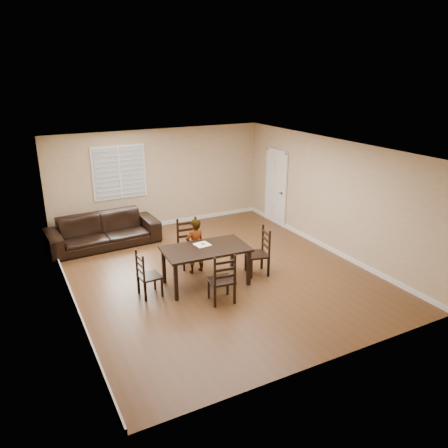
{
  "coord_description": "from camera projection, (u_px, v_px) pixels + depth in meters",
  "views": [
    {
      "loc": [
        -3.84,
        -7.68,
        4.16
      ],
      "look_at": [
        0.29,
        0.25,
        1.0
      ],
      "focal_mm": 35.0,
      "sensor_mm": 36.0,
      "label": 1
    }
  ],
  "objects": [
    {
      "name": "dining_table",
      "position": [
        206.0,
        252.0,
        8.76
      ],
      "size": [
        1.76,
        1.06,
        0.8
      ],
      "rotation": [
        0.0,
        0.0,
        -0.06
      ],
      "color": "black",
      "rests_on": "ground"
    },
    {
      "name": "chair_far",
      "position": [
        224.0,
        282.0,
        8.07
      ],
      "size": [
        0.5,
        0.47,
        1.0
      ],
      "rotation": [
        0.0,
        0.0,
        3.02
      ],
      "color": "black",
      "rests_on": "ground"
    },
    {
      "name": "room",
      "position": [
        214.0,
        190.0,
        9.04
      ],
      "size": [
        6.04,
        7.04,
        2.72
      ],
      "color": "#C8B187",
      "rests_on": "ground"
    },
    {
      "name": "napkin",
      "position": [
        202.0,
        244.0,
        8.9
      ],
      "size": [
        0.32,
        0.32,
        0.0
      ],
      "primitive_type": "cube",
      "rotation": [
        0.0,
        0.0,
        0.1
      ],
      "color": "#F2E5D0",
      "rests_on": "dining_table"
    },
    {
      "name": "donut",
      "position": [
        203.0,
        243.0,
        8.9
      ],
      "size": [
        0.1,
        0.1,
        0.04
      ],
      "color": "#BB8B43",
      "rests_on": "napkin"
    },
    {
      "name": "sofa",
      "position": [
        103.0,
        231.0,
        10.82
      ],
      "size": [
        2.74,
        1.18,
        0.79
      ],
      "primitive_type": "imported",
      "rotation": [
        0.0,
        0.0,
        0.05
      ],
      "color": "black",
      "rests_on": "ground"
    },
    {
      "name": "chair_near",
      "position": [
        188.0,
        244.0,
        9.78
      ],
      "size": [
        0.52,
        0.49,
        1.07
      ],
      "rotation": [
        0.0,
        0.0,
        -0.1
      ],
      "color": "black",
      "rests_on": "ground"
    },
    {
      "name": "ground",
      "position": [
        217.0,
        273.0,
        9.48
      ],
      "size": [
        7.0,
        7.0,
        0.0
      ],
      "primitive_type": "plane",
      "color": "#57321D",
      "rests_on": "ground"
    },
    {
      "name": "child",
      "position": [
        195.0,
        246.0,
        9.33
      ],
      "size": [
        0.47,
        0.34,
        1.22
      ],
      "primitive_type": "imported",
      "rotation": [
        0.0,
        0.0,
        3.25
      ],
      "color": "gray",
      "rests_on": "ground"
    },
    {
      "name": "chair_right",
      "position": [
        262.0,
        253.0,
        9.32
      ],
      "size": [
        0.52,
        0.55,
        1.04
      ],
      "rotation": [
        0.0,
        0.0,
        -1.78
      ],
      "color": "black",
      "rests_on": "ground"
    },
    {
      "name": "chair_left",
      "position": [
        144.0,
        277.0,
        8.35
      ],
      "size": [
        0.42,
        0.44,
        0.94
      ],
      "rotation": [
        0.0,
        0.0,
        1.63
      ],
      "color": "black",
      "rests_on": "ground"
    }
  ]
}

